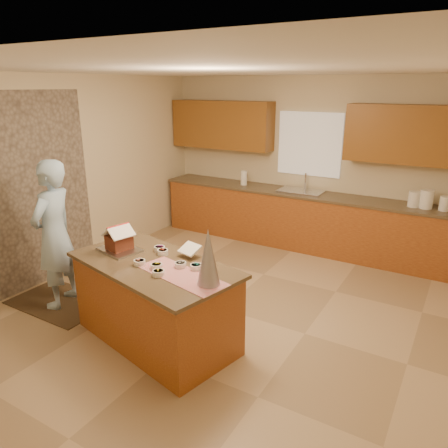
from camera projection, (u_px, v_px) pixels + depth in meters
The scene contains 26 objects.
floor at pixel (223, 309), 5.06m from camera, with size 5.50×5.50×0.00m, color tan.
ceiling at pixel (222, 69), 4.22m from camera, with size 5.50×5.50×0.00m, color silver.
wall_back at pixel (309, 163), 6.88m from camera, with size 5.50×5.50×0.00m, color beige.
wall_left at pixel (68, 176), 5.85m from camera, with size 5.50×5.50×0.00m, color beige.
stone_accent at pixel (17, 196), 5.22m from camera, with size 2.50×2.50×0.00m, color gray.
window_curtain at pixel (310, 144), 6.77m from camera, with size 1.05×0.03×1.00m, color white.
back_counter_base at pixel (299, 221), 6.92m from camera, with size 4.80×0.60×0.88m, color #A15A21.
back_counter_top at pixel (301, 193), 6.78m from camera, with size 4.85×0.63×0.04m, color brown.
upper_cabinet_left at pixel (222, 125), 7.32m from camera, with size 1.85×0.35×0.80m, color brown.
upper_cabinet_right at pixel (415, 135), 5.81m from camera, with size 1.85×0.35×0.80m, color brown.
sink at pixel (301, 194), 6.78m from camera, with size 0.70×0.45×0.12m, color silver.
faucet at pixel (305, 181), 6.88m from camera, with size 0.03×0.03×0.28m, color silver.
island_base at pixel (156, 304), 4.34m from camera, with size 1.70×0.85×0.83m, color #A15A21.
island_top at pixel (153, 265), 4.20m from camera, with size 1.78×0.93×0.04m, color brown.
table_runner at pixel (181, 275), 3.92m from camera, with size 0.95×0.34×0.01m, color #AF0C16.
baking_tray at pixel (120, 250), 4.50m from camera, with size 0.44×0.32×0.02m, color silver.
cookbook at pixel (190, 249), 4.32m from camera, with size 0.21×0.02×0.17m, color white.
tinsel_tree at pixel (208, 257), 3.66m from camera, with size 0.21×0.21×0.52m, color silver.
rug at pixel (61, 302), 5.22m from camera, with size 1.19×0.78×0.01m, color black.
boy at pixel (54, 235), 4.92m from camera, with size 0.64×0.42×1.76m, color #A4C8E9.
canister_a at pixel (414, 199), 5.93m from camera, with size 0.16×0.16×0.22m, color white.
canister_b at pixel (427, 199), 5.85m from camera, with size 0.18×0.18×0.26m, color white.
canister_c at pixel (445, 204), 5.74m from camera, with size 0.14×0.14×0.20m, color white.
paper_towel at pixel (244, 178), 7.24m from camera, with size 0.11×0.11×0.24m, color white.
gingerbread_house at pixel (119, 240), 4.47m from camera, with size 0.31×0.32×0.27m.
candy_bowls at pixel (165, 262), 4.16m from camera, with size 0.71×0.60×0.05m.
Camera 1 is at (2.31, -3.85, 2.55)m, focal length 33.91 mm.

